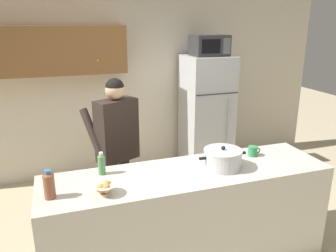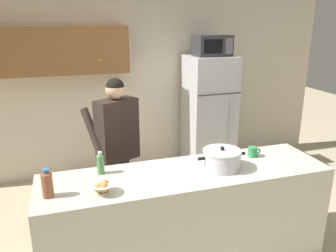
{
  "view_description": "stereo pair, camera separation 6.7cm",
  "coord_description": "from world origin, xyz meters",
  "px_view_note": "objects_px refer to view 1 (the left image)",
  "views": [
    {
      "loc": [
        -1.03,
        -2.46,
        2.17
      ],
      "look_at": [
        0.0,
        0.55,
        1.17
      ],
      "focal_mm": 36.13,
      "sensor_mm": 36.0,
      "label": 1
    },
    {
      "loc": [
        -0.96,
        -2.48,
        2.17
      ],
      "look_at": [
        0.0,
        0.55,
        1.17
      ],
      "focal_mm": 36.13,
      "sensor_mm": 36.0,
      "label": 2
    }
  ],
  "objects_px": {
    "bottle_near_edge": "(49,185)",
    "microwave": "(209,45)",
    "bottle_mid_counter": "(102,164)",
    "person_near_pot": "(117,138)",
    "coffee_mug": "(253,151)",
    "cooking_pot": "(223,159)",
    "refrigerator": "(206,115)",
    "bread_bowl": "(104,188)"
  },
  "relations": [
    {
      "from": "refrigerator",
      "to": "bottle_mid_counter",
      "type": "height_order",
      "value": "refrigerator"
    },
    {
      "from": "cooking_pot",
      "to": "bread_bowl",
      "type": "bearing_deg",
      "value": -171.8
    },
    {
      "from": "person_near_pot",
      "to": "bread_bowl",
      "type": "distance_m",
      "value": 0.98
    },
    {
      "from": "refrigerator",
      "to": "bread_bowl",
      "type": "distance_m",
      "value": 2.69
    },
    {
      "from": "bottle_mid_counter",
      "to": "microwave",
      "type": "bearing_deg",
      "value": 43.16
    },
    {
      "from": "coffee_mug",
      "to": "bottle_near_edge",
      "type": "distance_m",
      "value": 1.87
    },
    {
      "from": "cooking_pot",
      "to": "bread_bowl",
      "type": "distance_m",
      "value": 1.07
    },
    {
      "from": "bottle_near_edge",
      "to": "microwave",
      "type": "bearing_deg",
      "value": 41.6
    },
    {
      "from": "coffee_mug",
      "to": "person_near_pot",
      "type": "bearing_deg",
      "value": 152.07
    },
    {
      "from": "microwave",
      "to": "coffee_mug",
      "type": "relative_size",
      "value": 3.66
    },
    {
      "from": "bottle_mid_counter",
      "to": "person_near_pot",
      "type": "bearing_deg",
      "value": 67.81
    },
    {
      "from": "coffee_mug",
      "to": "bottle_near_edge",
      "type": "xyz_separation_m",
      "value": [
        -1.85,
        -0.23,
        0.06
      ]
    },
    {
      "from": "microwave",
      "to": "bottle_near_edge",
      "type": "xyz_separation_m",
      "value": [
        -2.16,
        -1.92,
        -0.81
      ]
    },
    {
      "from": "cooking_pot",
      "to": "bottle_mid_counter",
      "type": "height_order",
      "value": "cooking_pot"
    },
    {
      "from": "person_near_pot",
      "to": "microwave",
      "type": "bearing_deg",
      "value": 35.04
    },
    {
      "from": "bottle_near_edge",
      "to": "cooking_pot",
      "type": "bearing_deg",
      "value": 2.91
    },
    {
      "from": "refrigerator",
      "to": "microwave",
      "type": "height_order",
      "value": "microwave"
    },
    {
      "from": "person_near_pot",
      "to": "coffee_mug",
      "type": "xyz_separation_m",
      "value": [
        1.2,
        -0.63,
        -0.05
      ]
    },
    {
      "from": "cooking_pot",
      "to": "bottle_near_edge",
      "type": "relative_size",
      "value": 2.02
    },
    {
      "from": "microwave",
      "to": "refrigerator",
      "type": "bearing_deg",
      "value": 90.07
    },
    {
      "from": "refrigerator",
      "to": "bottle_mid_counter",
      "type": "xyz_separation_m",
      "value": [
        -1.74,
        -1.66,
        0.17
      ]
    },
    {
      "from": "person_near_pot",
      "to": "bread_bowl",
      "type": "xyz_separation_m",
      "value": [
        -0.27,
        -0.94,
        -0.05
      ]
    },
    {
      "from": "refrigerator",
      "to": "bread_bowl",
      "type": "bearing_deg",
      "value": -131.32
    },
    {
      "from": "coffee_mug",
      "to": "bottle_mid_counter",
      "type": "xyz_separation_m",
      "value": [
        -1.43,
        0.06,
        0.05
      ]
    },
    {
      "from": "person_near_pot",
      "to": "bottle_mid_counter",
      "type": "distance_m",
      "value": 0.62
    },
    {
      "from": "refrigerator",
      "to": "cooking_pot",
      "type": "height_order",
      "value": "refrigerator"
    },
    {
      "from": "refrigerator",
      "to": "bottle_mid_counter",
      "type": "bearing_deg",
      "value": -136.46
    },
    {
      "from": "bread_bowl",
      "to": "bottle_near_edge",
      "type": "bearing_deg",
      "value": 168.38
    },
    {
      "from": "bread_bowl",
      "to": "person_near_pot",
      "type": "bearing_deg",
      "value": 74.08
    },
    {
      "from": "microwave",
      "to": "bottle_mid_counter",
      "type": "xyz_separation_m",
      "value": [
        -1.74,
        -1.64,
        -0.82
      ]
    },
    {
      "from": "refrigerator",
      "to": "person_near_pot",
      "type": "bearing_deg",
      "value": -144.41
    },
    {
      "from": "coffee_mug",
      "to": "bottle_near_edge",
      "type": "bearing_deg",
      "value": -173.0
    },
    {
      "from": "refrigerator",
      "to": "bread_bowl",
      "type": "xyz_separation_m",
      "value": [
        -1.78,
        -2.02,
        0.12
      ]
    },
    {
      "from": "person_near_pot",
      "to": "cooking_pot",
      "type": "height_order",
      "value": "person_near_pot"
    },
    {
      "from": "microwave",
      "to": "person_near_pot",
      "type": "xyz_separation_m",
      "value": [
        -1.51,
        -1.06,
        -0.82
      ]
    },
    {
      "from": "cooking_pot",
      "to": "bottle_mid_counter",
      "type": "distance_m",
      "value": 1.05
    },
    {
      "from": "person_near_pot",
      "to": "bottle_near_edge",
      "type": "relative_size",
      "value": 7.36
    },
    {
      "from": "refrigerator",
      "to": "coffee_mug",
      "type": "xyz_separation_m",
      "value": [
        -0.31,
        -1.71,
        0.12
      ]
    },
    {
      "from": "coffee_mug",
      "to": "bottle_mid_counter",
      "type": "height_order",
      "value": "bottle_mid_counter"
    },
    {
      "from": "refrigerator",
      "to": "microwave",
      "type": "distance_m",
      "value": 0.99
    },
    {
      "from": "refrigerator",
      "to": "bottle_near_edge",
      "type": "distance_m",
      "value": 2.91
    },
    {
      "from": "refrigerator",
      "to": "microwave",
      "type": "relative_size",
      "value": 3.55
    }
  ]
}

